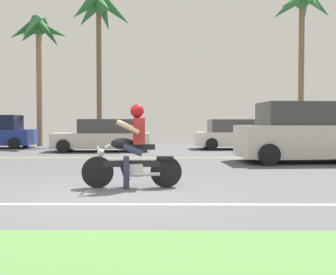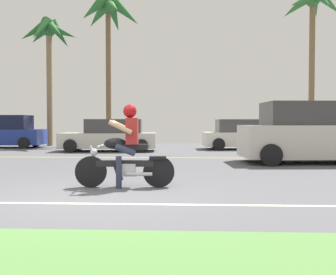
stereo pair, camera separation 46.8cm
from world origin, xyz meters
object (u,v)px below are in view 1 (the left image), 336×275
(parked_car_1, at_px, (103,136))
(palm_tree_1, at_px, (99,17))
(suv_nearby, at_px, (310,133))
(palm_tree_0, at_px, (302,15))
(motorcyclist, at_px, (133,152))
(parked_car_2, at_px, (239,135))
(palm_tree_2, at_px, (39,37))

(parked_car_1, relative_size, palm_tree_1, 0.50)
(suv_nearby, relative_size, palm_tree_0, 0.55)
(motorcyclist, bearing_deg, palm_tree_0, 61.41)
(suv_nearby, distance_m, palm_tree_0, 11.45)
(parked_car_1, relative_size, palm_tree_0, 0.50)
(motorcyclist, relative_size, palm_tree_0, 0.23)
(suv_nearby, distance_m, parked_car_2, 6.59)
(motorcyclist, height_order, suv_nearby, suv_nearby)
(palm_tree_1, bearing_deg, motorcyclist, -77.71)
(motorcyclist, xyz_separation_m, palm_tree_1, (-3.26, 14.98, 6.47))
(motorcyclist, height_order, palm_tree_2, palm_tree_2)
(palm_tree_2, bearing_deg, suv_nearby, -37.85)
(palm_tree_2, bearing_deg, parked_car_2, -13.34)
(suv_nearby, distance_m, palm_tree_1, 14.39)
(parked_car_2, xyz_separation_m, palm_tree_1, (-7.24, 3.41, 6.48))
(parked_car_2, height_order, palm_tree_2, palm_tree_2)
(parked_car_2, height_order, palm_tree_1, palm_tree_1)
(palm_tree_1, bearing_deg, palm_tree_0, -3.30)
(parked_car_1, xyz_separation_m, parked_car_2, (6.21, 1.64, 0.00))
(palm_tree_1, distance_m, palm_tree_2, 3.50)
(parked_car_1, xyz_separation_m, palm_tree_2, (-4.14, 4.09, 5.17))
(suv_nearby, relative_size, palm_tree_2, 0.67)
(palm_tree_1, bearing_deg, parked_car_2, -25.24)
(palm_tree_0, bearing_deg, parked_car_2, -144.12)
(suv_nearby, relative_size, palm_tree_1, 0.55)
(parked_car_1, height_order, palm_tree_2, palm_tree_2)
(parked_car_1, distance_m, parked_car_2, 6.42)
(suv_nearby, xyz_separation_m, parked_car_1, (-7.36, 4.84, -0.26))
(suv_nearby, height_order, palm_tree_1, palm_tree_1)
(palm_tree_0, bearing_deg, motorcyclist, -118.59)
(palm_tree_1, xyz_separation_m, palm_tree_2, (-3.10, -0.96, -1.31))
(motorcyclist, distance_m, palm_tree_2, 16.23)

